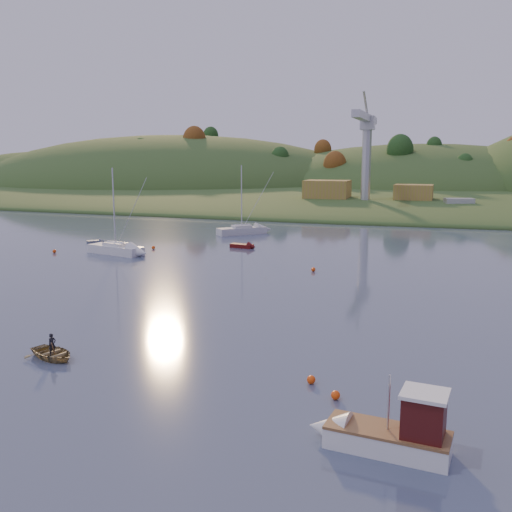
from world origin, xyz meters
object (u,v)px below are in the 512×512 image
(fishing_boat, at_px, (378,430))
(sailboat_far, at_px, (116,248))
(red_tender, at_px, (246,246))
(sailboat_near, at_px, (242,230))
(grey_dinghy, at_px, (98,241))
(canoe, at_px, (53,353))

(fishing_boat, bearing_deg, sailboat_far, -40.33)
(red_tender, bearing_deg, fishing_boat, -55.09)
(sailboat_near, height_order, red_tender, sailboat_near)
(fishing_boat, height_order, grey_dinghy, fishing_boat)
(canoe, relative_size, grey_dinghy, 1.41)
(red_tender, bearing_deg, sailboat_near, 122.07)
(fishing_boat, height_order, canoe, fishing_boat)
(canoe, distance_m, grey_dinghy, 52.06)
(sailboat_near, relative_size, canoe, 3.15)
(sailboat_far, xyz_separation_m, grey_dinghy, (-8.21, 7.92, -0.54))
(grey_dinghy, bearing_deg, sailboat_far, -86.40)
(canoe, xyz_separation_m, red_tender, (-3.58, 47.09, -0.10))
(sailboat_near, relative_size, red_tender, 2.84)
(sailboat_far, height_order, canoe, sailboat_far)
(canoe, bearing_deg, red_tender, 23.49)
(fishing_boat, xyz_separation_m, sailboat_near, (-30.87, 65.93, -0.15))
(sailboat_far, height_order, grey_dinghy, sailboat_far)
(fishing_boat, height_order, sailboat_far, sailboat_far)
(canoe, bearing_deg, sailboat_far, 46.09)
(fishing_boat, height_order, sailboat_near, sailboat_near)
(grey_dinghy, bearing_deg, canoe, -101.36)
(sailboat_far, relative_size, red_tender, 2.83)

